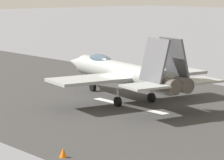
# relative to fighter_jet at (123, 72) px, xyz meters

# --- Properties ---
(ground_plane) EXTENTS (400.00, 400.00, 0.00)m
(ground_plane) POSITION_rel_fighter_jet_xyz_m (-1.03, 1.08, -2.35)
(ground_plane) COLOR slate
(runway_strip) EXTENTS (240.00, 26.00, 0.02)m
(runway_strip) POSITION_rel_fighter_jet_xyz_m (-1.05, 1.08, -2.34)
(runway_strip) COLOR #363636
(runway_strip) RESTS_ON ground
(fighter_jet) EXTENTS (17.87, 13.63, 5.54)m
(fighter_jet) POSITION_rel_fighter_jet_xyz_m (0.00, 0.00, 0.00)
(fighter_jet) COLOR #989D9B
(fighter_jet) RESTS_ON ground
(crew_person) EXTENTS (0.69, 0.36, 1.66)m
(crew_person) POSITION_rel_fighter_jet_xyz_m (13.29, -9.54, -1.52)
(crew_person) COLOR #1E2338
(crew_person) RESTS_ON ground
(marker_cone_near) EXTENTS (0.44, 0.44, 0.55)m
(marker_cone_near) POSITION_rel_fighter_jet_xyz_m (-9.72, 13.10, -2.07)
(marker_cone_near) COLOR orange
(marker_cone_near) RESTS_ON ground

